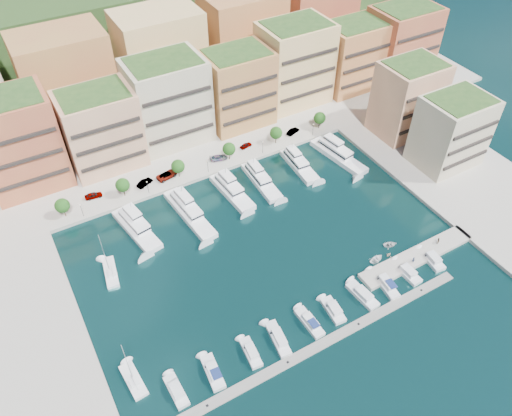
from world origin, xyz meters
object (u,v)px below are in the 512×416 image
object	(u,v)px
tree_2	(178,166)
cruiser_0	(176,391)
cruiser_5	(333,310)
tender_0	(377,259)
cruiser_7	(385,284)
yacht_3	(231,190)
lamppost_1	(147,185)
lamppost_3	(263,145)
tree_5	(320,118)
cruiser_4	(310,323)
tree_1	(123,185)
lamppost_4	(313,128)
lamppost_0	(81,208)
cruiser_9	(432,260)
tender_1	(389,255)
tender_2	(390,245)
yacht_1	(136,227)
car_1	(145,183)
yacht_5	(298,163)
tree_4	(276,133)
car_3	(219,158)
person_1	(438,241)
car_4	(246,145)
yacht_6	(337,153)
car_2	(167,175)
person_0	(413,260)
car_5	(293,131)
cruiser_6	(363,295)
sailboat_2	(111,273)
cruiser_1	(213,372)
cruiser_2	(251,353)
tree_0	(62,206)
car_0	(93,195)
yacht_2	(188,211)
cruiser_3	(278,339)
cruiser_8	(407,272)

from	to	relation	value
tree_2	cruiser_0	size ratio (longest dim) A/B	0.76
cruiser_5	tender_0	size ratio (longest dim) A/B	1.89
cruiser_7	yacht_3	bearing A→B (deg)	109.15
lamppost_1	lamppost_3	xyz separation A→B (m)	(36.00, 0.00, 0.00)
tree_5	cruiser_4	world-z (taller)	tree_5
tree_1	cruiser_0	size ratio (longest dim) A/B	0.76
lamppost_1	cruiser_4	xyz separation A→B (m)	(14.99, -55.81, -3.26)
lamppost_1	lamppost_4	distance (m)	54.00
lamppost_0	tender_0	bearing A→B (deg)	-40.64
lamppost_1	cruiser_9	size ratio (longest dim) A/B	0.56
cruiser_4	tender_1	distance (m)	28.32
cruiser_0	tender_2	bearing A→B (deg)	8.21
yacht_1	tender_0	world-z (taller)	yacht_1
tender_0	car_1	size ratio (longest dim) A/B	0.80
tree_2	yacht_5	size ratio (longest dim) A/B	0.34
tree_4	car_3	xyz separation A→B (m)	(-18.86, 1.33, -3.00)
yacht_1	car_3	bearing A→B (deg)	24.75
tree_5	person_1	bearing A→B (deg)	-93.21
cruiser_7	car_4	size ratio (longest dim) A/B	2.37
yacht_6	lamppost_1	bearing A→B (deg)	168.19
cruiser_9	car_1	distance (m)	77.89
car_2	lamppost_4	bearing A→B (deg)	-106.38
yacht_5	person_0	size ratio (longest dim) A/B	9.46
tree_1	car_5	distance (m)	55.43
yacht_1	yacht_3	world-z (taller)	same
cruiser_0	cruiser_6	size ratio (longest dim) A/B	0.87
tree_1	cruiser_7	size ratio (longest dim) A/B	0.61
sailboat_2	car_5	size ratio (longest dim) A/B	2.86
cruiser_7	tree_4	bearing A→B (deg)	83.97
yacht_3	person_0	xyz separation A→B (m)	(25.52, -44.26, 0.66)
cruiser_1	lamppost_3	bearing A→B (deg)	51.68
cruiser_2	tree_1	bearing A→B (deg)	96.42
tree_5	tree_0	bearing A→B (deg)	180.00
car_0	person_1	bearing A→B (deg)	-123.68
tender_1	tender_0	bearing A→B (deg)	71.00
cruiser_2	cruiser_6	size ratio (longest dim) A/B	0.86
tree_0	lamppost_4	size ratio (longest dim) A/B	1.35
yacht_2	yacht_6	bearing A→B (deg)	0.56
car_0	car_1	world-z (taller)	car_1
yacht_3	yacht_6	size ratio (longest dim) A/B	0.84
tree_2	tender_1	size ratio (longest dim) A/B	3.66
lamppost_4	tree_1	bearing A→B (deg)	177.80
tree_5	tender_0	size ratio (longest dim) A/B	1.47
tender_0	cruiser_9	bearing A→B (deg)	-131.47
cruiser_4	tree_2	bearing A→B (deg)	94.91
yacht_3	cruiser_3	distance (m)	47.51
cruiser_1	sailboat_2	size ratio (longest dim) A/B	0.62
tree_4	car_4	size ratio (longest dim) A/B	1.44
yacht_3	car_5	xyz separation A→B (m)	(29.36, 14.08, 0.55)
cruiser_8	lamppost_4	bearing A→B (deg)	78.35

